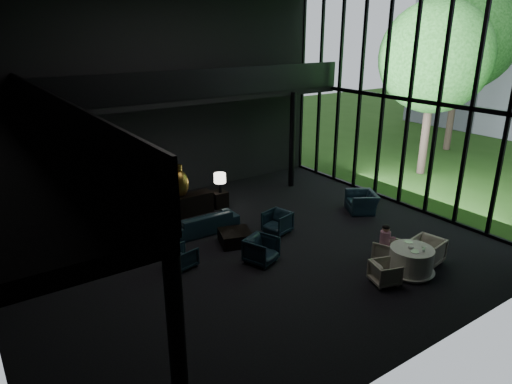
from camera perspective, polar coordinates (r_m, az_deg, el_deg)
floor at (r=14.18m, az=-0.73°, el=-7.16°), size 14.00×12.00×0.02m
wall_back at (r=18.11m, az=-11.64°, el=11.70°), size 14.00×0.04×8.00m
wall_front at (r=8.69m, az=21.78°, el=2.12°), size 14.00×0.04×8.00m
curtain_wall at (r=17.65m, az=18.67°, el=10.88°), size 0.20×12.00×8.00m
mezzanine_left at (r=10.84m, az=-28.30°, el=4.47°), size 2.00×12.00×0.25m
mezzanine_back at (r=17.63m, az=-7.28°, el=11.73°), size 12.00×2.00×0.25m
railing_left at (r=10.86m, az=-23.59°, el=8.48°), size 0.06×12.00×1.00m
railing_back at (r=16.68m, az=-5.73°, el=13.42°), size 12.00×0.06×1.00m
column_sw at (r=6.85m, az=-9.62°, el=-20.86°), size 0.24×0.24×4.00m
column_nw at (r=16.93m, az=-26.43°, el=2.53°), size 0.24×0.24×4.00m
column_ne at (r=19.23m, az=4.53°, el=6.43°), size 0.24×0.24×4.00m
tree_near at (r=21.97m, az=21.47°, el=15.39°), size 4.80×4.80×7.65m
tree_far at (r=27.21m, az=24.41°, el=17.22°), size 5.60×5.60×8.80m
console at (r=16.63m, az=-9.35°, el=-1.80°), size 2.40×0.55×0.76m
bronze_urn at (r=16.31m, az=-9.50°, el=1.08°), size 0.63×0.63×1.17m
side_table_left at (r=16.10m, az=-14.42°, el=-3.41°), size 0.46×0.46×0.50m
table_lamp_left at (r=15.99m, az=-14.89°, el=-0.65°), size 0.43×0.43×0.72m
side_table_right at (r=17.37m, az=-4.64°, el=-0.90°), size 0.56×0.56×0.61m
table_lamp_right at (r=17.00m, az=-4.54°, el=1.65°), size 0.45×0.45×0.75m
sofa at (r=15.23m, az=-6.61°, el=-3.20°), size 2.62×0.82×1.02m
lounge_armchair_west at (r=13.24m, az=-9.11°, el=-8.04°), size 0.66×0.69×0.60m
lounge_armchair_east at (r=15.13m, az=2.68°, el=-3.60°), size 0.95×0.99×0.85m
lounge_armchair_south at (r=13.25m, az=0.68°, el=-6.98°), size 1.14×1.11×0.92m
window_armchair at (r=17.23m, az=13.12°, el=-0.76°), size 1.27×1.43×1.05m
coffee_table at (r=14.46m, az=-2.61°, el=-5.69°), size 1.19×1.19×0.42m
dining_table at (r=13.46m, az=18.77°, el=-8.29°), size 1.34×1.34×0.75m
dining_chair_north at (r=13.95m, az=16.05°, el=-6.99°), size 0.79×0.77×0.64m
dining_chair_east at (r=14.11m, az=20.63°, el=-6.66°), size 0.95×0.99×0.89m
dining_chair_west at (r=12.74m, az=15.82°, el=-9.72°), size 0.72×0.75×0.62m
child at (r=13.82m, az=15.87°, el=-5.18°), size 0.30×0.30×0.64m
plate_a at (r=13.10m, az=19.27°, el=-7.04°), size 0.32×0.32×0.02m
plate_b at (r=13.59m, az=18.56°, el=-5.96°), size 0.23×0.23×0.01m
saucer at (r=13.44m, az=20.19°, el=-6.48°), size 0.19×0.19×0.01m
coffee_cup at (r=13.35m, az=20.15°, el=-6.49°), size 0.09×0.09×0.06m
cereal_bowl at (r=13.23m, az=18.77°, el=-6.56°), size 0.16×0.16×0.08m
cream_pot at (r=13.18m, az=20.22°, el=-6.85°), size 0.07×0.07×0.08m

